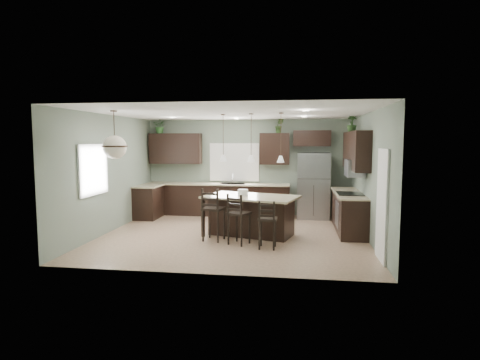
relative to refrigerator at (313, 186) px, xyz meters
name	(u,v)px	position (x,y,z in m)	size (l,w,h in m)	color
ground	(233,235)	(-1.90, -2.38, -0.93)	(6.00, 6.00, 0.00)	#9E8466
pantry_door	(382,205)	(1.07, -3.93, 0.09)	(0.04, 0.82, 2.04)	white
window_back	(234,162)	(-2.30, 0.36, 0.62)	(1.35, 0.02, 1.00)	white
window_left	(93,170)	(-4.89, -3.18, 0.62)	(0.02, 1.10, 1.00)	white
left_return_cabs	(148,202)	(-4.60, -0.68, -0.48)	(0.60, 0.90, 0.90)	black
left_return_countertop	(149,186)	(-4.58, -0.68, -0.01)	(0.66, 0.96, 0.04)	#C0B891
back_lower_cabs	(218,200)	(-2.75, 0.07, -0.48)	(4.20, 0.60, 0.90)	black
back_countertop	(218,184)	(-2.75, 0.05, -0.01)	(4.20, 0.66, 0.04)	#C0B891
sink_inset	(233,184)	(-2.30, 0.05, 0.01)	(0.70, 0.45, 0.01)	gray
faucet	(233,179)	(-2.30, 0.02, 0.16)	(0.02, 0.02, 0.28)	silver
back_upper_left	(176,149)	(-4.05, 0.20, 1.02)	(1.55, 0.34, 0.90)	black
back_upper_right	(275,149)	(-1.10, 0.20, 1.02)	(0.85, 0.34, 0.90)	black
fridge_header	(312,138)	(-0.05, 0.20, 1.32)	(1.05, 0.34, 0.45)	black
right_lower_cabs	(349,212)	(0.80, -1.50, -0.48)	(0.60, 2.35, 0.90)	black
right_countertop	(348,193)	(0.78, -1.50, -0.01)	(0.66, 2.35, 0.04)	#C0B891
cooktop	(350,194)	(0.78, -1.78, 0.02)	(0.58, 0.75, 0.02)	black
wall_oven_front	(337,214)	(0.49, -1.78, -0.48)	(0.01, 0.72, 0.60)	gray
right_upper_cabs	(356,151)	(0.93, -1.50, 1.02)	(0.34, 2.35, 0.90)	black
microwave	(355,168)	(0.88, -1.78, 0.62)	(0.40, 0.75, 0.40)	gray
refrigerator	(313,186)	(0.00, 0.00, 0.00)	(0.90, 0.74, 1.85)	gray
kitchen_island	(251,216)	(-1.50, -2.36, -0.46)	(2.08, 1.18, 0.92)	black
serving_dish	(243,192)	(-1.69, -2.31, 0.07)	(0.24, 0.24, 0.14)	silver
bar_stool_left	(214,214)	(-2.25, -2.93, -0.34)	(0.43, 0.43, 1.16)	black
bar_stool_center	(239,219)	(-1.66, -3.17, -0.38)	(0.40, 0.40, 1.09)	black
bar_stool_right	(267,224)	(-1.04, -3.42, -0.43)	(0.37, 0.37, 1.00)	black
pendant_left	(223,138)	(-2.17, -2.17, 1.32)	(0.17, 0.17, 1.10)	silver
pendant_center	(251,138)	(-1.50, -2.36, 1.32)	(0.17, 0.17, 1.10)	white
pendant_right	(281,138)	(-0.82, -2.54, 1.32)	(0.17, 0.17, 1.10)	silver
chandelier	(114,135)	(-4.16, -3.62, 1.38)	(0.52, 0.52, 0.99)	beige
plant_back_left	(160,126)	(-4.51, 0.17, 1.69)	(0.39, 0.34, 0.44)	#295726
plant_back_right	(279,125)	(-0.97, 0.17, 1.70)	(0.24, 0.20, 0.44)	#304D21
plant_right_wall	(352,124)	(0.90, -0.90, 1.69)	(0.24, 0.24, 0.42)	#27481F
room_shell	(233,162)	(-1.90, -2.38, 0.77)	(6.00, 6.00, 6.00)	slate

